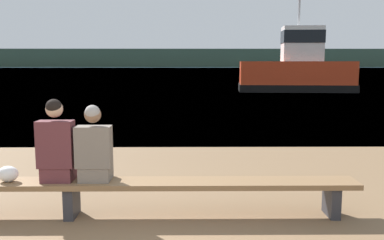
{
  "coord_description": "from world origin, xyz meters",
  "views": [
    {
      "loc": [
        0.68,
        -2.73,
        1.89
      ],
      "look_at": [
        0.76,
        5.36,
        0.8
      ],
      "focal_mm": 40.0,
      "sensor_mm": 36.0,
      "label": 1
    }
  ],
  "objects_px": {
    "shopping_bag": "(8,174)",
    "tugboat_red": "(297,71)",
    "person_right": "(94,149)",
    "person_left": "(56,146)",
    "bench_main": "(71,187)"
  },
  "relations": [
    {
      "from": "person_left",
      "to": "person_right",
      "type": "xyz_separation_m",
      "value": [
        0.46,
        0.0,
        -0.04
      ]
    },
    {
      "from": "bench_main",
      "to": "tugboat_red",
      "type": "xyz_separation_m",
      "value": [
        8.64,
        23.18,
        0.96
      ]
    },
    {
      "from": "shopping_bag",
      "to": "tugboat_red",
      "type": "relative_size",
      "value": 0.03
    },
    {
      "from": "bench_main",
      "to": "person_right",
      "type": "height_order",
      "value": "person_right"
    },
    {
      "from": "shopping_bag",
      "to": "tugboat_red",
      "type": "xyz_separation_m",
      "value": [
        9.4,
        23.2,
        0.79
      ]
    },
    {
      "from": "bench_main",
      "to": "person_left",
      "type": "height_order",
      "value": "person_left"
    },
    {
      "from": "person_right",
      "to": "person_left",
      "type": "bearing_deg",
      "value": -179.75
    },
    {
      "from": "person_left",
      "to": "tugboat_red",
      "type": "bearing_deg",
      "value": 69.21
    },
    {
      "from": "shopping_bag",
      "to": "tugboat_red",
      "type": "height_order",
      "value": "tugboat_red"
    },
    {
      "from": "person_right",
      "to": "shopping_bag",
      "type": "relative_size",
      "value": 3.81
    },
    {
      "from": "tugboat_red",
      "to": "person_right",
      "type": "bearing_deg",
      "value": 165.47
    },
    {
      "from": "person_left",
      "to": "person_right",
      "type": "relative_size",
      "value": 1.08
    },
    {
      "from": "person_left",
      "to": "tugboat_red",
      "type": "distance_m",
      "value": 24.8
    },
    {
      "from": "bench_main",
      "to": "shopping_bag",
      "type": "distance_m",
      "value": 0.78
    },
    {
      "from": "bench_main",
      "to": "person_right",
      "type": "relative_size",
      "value": 7.47
    }
  ]
}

